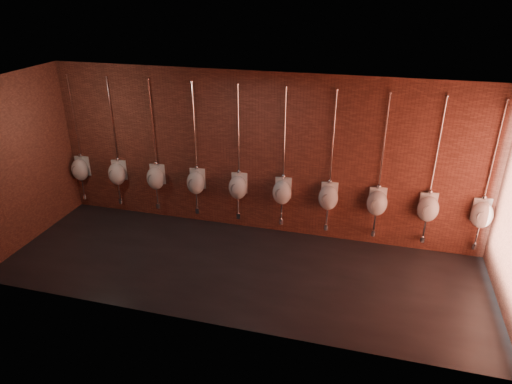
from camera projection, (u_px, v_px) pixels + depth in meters
ground at (240, 268)px, 8.13m from camera, size 8.50×8.50×0.00m
room_shell at (238, 163)px, 7.28m from camera, size 8.54×3.04×3.22m
urinal_0 at (80, 169)px, 9.87m from camera, size 0.43×0.39×2.72m
urinal_1 at (117, 173)px, 9.66m from camera, size 0.43×0.39×2.72m
urinal_2 at (156, 177)px, 9.45m from camera, size 0.43×0.39×2.72m
urinal_3 at (196, 182)px, 9.24m from camera, size 0.43×0.39×2.72m
urinal_4 at (238, 187)px, 9.03m from camera, size 0.43×0.39×2.72m
urinal_5 at (282, 192)px, 8.82m from camera, size 0.43×0.39×2.72m
urinal_6 at (328, 197)px, 8.61m from camera, size 0.43×0.39×2.72m
urinal_7 at (377, 202)px, 8.40m from camera, size 0.43×0.39×2.72m
urinal_8 at (428, 208)px, 8.19m from camera, size 0.43×0.39×2.72m
urinal_9 at (482, 214)px, 7.98m from camera, size 0.43×0.39×2.72m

